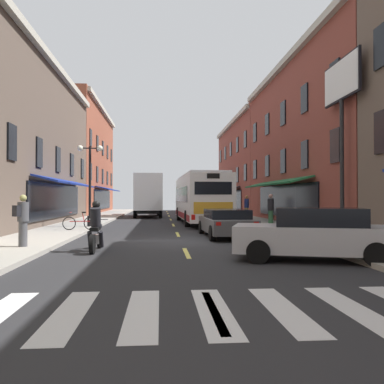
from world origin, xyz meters
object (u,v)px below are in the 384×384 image
transit_bus (200,198)px  sedan_near (314,234)px  motorcycle_rider (96,230)px  billboard_sign (342,98)px  bicycle_near (80,223)px  pedestrian_far (271,209)px  pedestrian_near (23,219)px  box_truck (148,195)px  sedan_mid (226,222)px  street_lamp_twin (90,181)px  pedestrian_mid (247,207)px

transit_bus → sedan_near: 16.61m
motorcycle_rider → transit_bus: bearing=71.1°
billboard_sign → sedan_near: bearing=-121.0°
bicycle_near → pedestrian_far: bearing=10.4°
sedan_near → pedestrian_near: pedestrian_near is taller
sedan_near → pedestrian_near: (-8.82, 2.79, 0.31)m
pedestrian_near → billboard_sign: bearing=51.6°
billboard_sign → box_truck: 22.14m
sedan_mid → motorcycle_rider: (-5.03, -4.37, 0.06)m
motorcycle_rider → street_lamp_twin: (-1.87, 9.68, 1.99)m
sedan_near → street_lamp_twin: 14.84m
sedan_mid → pedestrian_near: size_ratio=2.82×
sedan_mid → bicycle_near: (-6.95, 2.79, -0.15)m
sedan_near → pedestrian_far: size_ratio=2.54×
sedan_near → sedan_mid: bearing=101.2°
pedestrian_mid → street_lamp_twin: 12.52m
box_truck → sedan_mid: 19.38m
billboard_sign → pedestrian_mid: size_ratio=4.30×
billboard_sign → box_truck: bearing=114.5°
transit_bus → box_truck: size_ratio=1.50×
sedan_near → pedestrian_far: 11.73m
box_truck → bicycle_near: (-2.87, -16.11, -1.48)m
sedan_near → pedestrian_mid: (2.19, 18.88, 0.32)m
box_truck → sedan_near: box_truck is taller
sedan_mid → pedestrian_mid: (3.55, 12.02, 0.41)m
box_truck → pedestrian_far: (7.42, -14.22, -0.89)m
box_truck → sedan_near: size_ratio=1.66×
billboard_sign → sedan_near: size_ratio=1.65×
motorcycle_rider → bicycle_near: motorcycle_rider is taller
transit_bus → box_truck: (-3.86, 9.26, 0.25)m
bicycle_near → pedestrian_mid: 13.99m
sedan_near → pedestrian_near: bearing=162.5°
pedestrian_far → street_lamp_twin: bearing=128.3°
motorcycle_rider → pedestrian_far: (8.37, 9.06, 0.38)m
transit_bus → pedestrian_mid: 4.51m
transit_bus → pedestrian_far: bearing=-54.2°
box_truck → transit_bus: bearing=-67.4°
sedan_mid → pedestrian_near: pedestrian_near is taller
box_truck → motorcycle_rider: size_ratio=3.72×
box_truck → street_lamp_twin: 13.90m
transit_bus → sedan_mid: (0.22, -9.64, -1.08)m
bicycle_near → pedestrian_far: 10.49m
sedan_mid → pedestrian_near: (-7.47, -4.08, 0.40)m
bicycle_near → street_lamp_twin: bearing=88.8°
sedan_mid → pedestrian_far: size_ratio=2.65×
sedan_mid → motorcycle_rider: size_ratio=2.34×
sedan_mid → street_lamp_twin: street_lamp_twin is taller
motorcycle_rider → pedestrian_mid: 18.50m
motorcycle_rider → pedestrian_far: size_ratio=1.13×
street_lamp_twin → pedestrian_mid: bearing=32.7°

